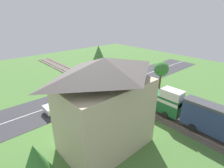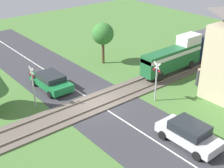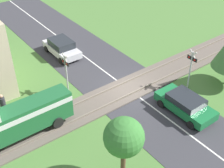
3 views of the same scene
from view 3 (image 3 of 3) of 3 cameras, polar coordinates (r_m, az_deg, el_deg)
ground_plane at (r=24.57m, az=2.99°, el=-0.96°), size 60.00×60.00×0.00m
road_surface at (r=24.56m, az=2.99°, el=-0.94°), size 48.00×6.40×0.02m
track_bed at (r=24.53m, az=3.00°, el=-0.83°), size 2.80×48.00×0.24m
car_near_crossing at (r=22.52m, az=13.25°, el=-3.57°), size 4.38×2.07×1.37m
car_far_side at (r=29.03m, az=-9.18°, el=6.66°), size 4.16×2.00×1.50m
crossing_signal_west_approach at (r=24.31m, az=14.26°, el=3.48°), size 0.90×0.18×3.34m
crossing_signal_east_approach at (r=23.35m, az=-8.42°, el=2.84°), size 0.90×0.18×3.34m
pedestrian_by_station at (r=23.12m, az=-19.29°, el=-3.63°), size 0.40×0.40×1.63m
tree_roadside_hedge at (r=16.21m, az=2.19°, el=-9.76°), size 2.17×2.17×4.20m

